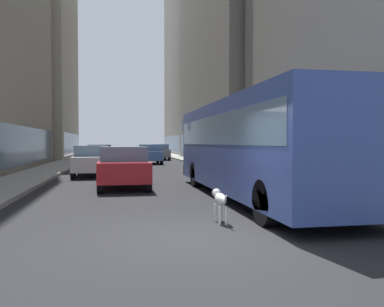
# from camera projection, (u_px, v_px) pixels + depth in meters

# --- Properties ---
(ground_plane) EXTENTS (120.00, 120.00, 0.00)m
(ground_plane) POSITION_uv_depth(u_px,v_px,m) (131.00, 159.00, 41.98)
(ground_plane) COLOR #232326
(sidewalk_left) EXTENTS (2.40, 110.00, 0.15)m
(sidewalk_left) POSITION_uv_depth(u_px,v_px,m) (75.00, 159.00, 40.93)
(sidewalk_left) COLOR #9E9991
(sidewalk_left) RESTS_ON ground
(sidewalk_right) EXTENTS (2.40, 110.00, 0.15)m
(sidewalk_right) POSITION_uv_depth(u_px,v_px,m) (184.00, 158.00, 43.03)
(sidewalk_right) COLOR gray
(sidewalk_right) RESTS_ON ground
(building_left_far) EXTENTS (10.95, 15.81, 26.66)m
(building_left_far) POSITION_uv_depth(u_px,v_px,m) (19.00, 36.00, 43.14)
(building_left_far) COLOR #B2A893
(building_left_far) RESTS_ON ground
(building_right_mid) EXTENTS (12.00, 21.39, 24.81)m
(building_right_mid) POSITION_uv_depth(u_px,v_px,m) (259.00, 31.00, 37.89)
(building_right_mid) COLOR gray
(building_right_mid) RESTS_ON ground
(building_right_far) EXTENTS (10.56, 20.08, 32.70)m
(building_right_far) POSITION_uv_depth(u_px,v_px,m) (207.00, 46.00, 59.85)
(building_right_far) COLOR gray
(building_right_far) RESTS_ON ground
(transit_bus) EXTENTS (2.78, 11.53, 3.05)m
(transit_bus) POSITION_uv_depth(u_px,v_px,m) (252.00, 143.00, 12.73)
(transit_bus) COLOR #33478C
(transit_bus) RESTS_ON ground
(car_red_coupe) EXTENTS (1.91, 4.00, 1.62)m
(car_red_coupe) POSITION_uv_depth(u_px,v_px,m) (124.00, 167.00, 15.54)
(car_red_coupe) COLOR red
(car_red_coupe) RESTS_ON ground
(car_blue_hatchback) EXTENTS (1.93, 4.06, 1.62)m
(car_blue_hatchback) POSITION_uv_depth(u_px,v_px,m) (149.00, 154.00, 33.35)
(car_blue_hatchback) COLOR #4C6BB7
(car_blue_hatchback) RESTS_ON ground
(car_grey_wagon) EXTENTS (1.82, 4.27, 1.62)m
(car_grey_wagon) POSITION_uv_depth(u_px,v_px,m) (159.00, 152.00, 40.74)
(car_grey_wagon) COLOR slate
(car_grey_wagon) RESTS_ON ground
(car_white_van) EXTENTS (1.73, 4.39, 1.62)m
(car_white_van) POSITION_uv_depth(u_px,v_px,m) (91.00, 161.00, 21.05)
(car_white_van) COLOR silver
(car_white_van) RESTS_ON ground
(car_black_suv) EXTENTS (1.89, 4.46, 1.62)m
(car_black_suv) POSITION_uv_depth(u_px,v_px,m) (100.00, 155.00, 31.48)
(car_black_suv) COLOR black
(car_black_suv) RESTS_ON ground
(dalmatian_dog) EXTENTS (0.22, 0.96, 0.72)m
(dalmatian_dog) POSITION_uv_depth(u_px,v_px,m) (220.00, 199.00, 8.86)
(dalmatian_dog) COLOR white
(dalmatian_dog) RESTS_ON ground
(pedestrian_with_handbag) EXTENTS (0.45, 0.34, 1.69)m
(pedestrian_with_handbag) POSITION_uv_depth(u_px,v_px,m) (376.00, 171.00, 10.75)
(pedestrian_with_handbag) COLOR #1E1E2D
(pedestrian_with_handbag) RESTS_ON sidewalk_right
(pedestrian_in_coat) EXTENTS (0.34, 0.34, 1.69)m
(pedestrian_in_coat) POSITION_uv_depth(u_px,v_px,m) (310.00, 163.00, 14.86)
(pedestrian_in_coat) COLOR #1E1E2D
(pedestrian_in_coat) RESTS_ON sidewalk_right
(traffic_light_near) EXTENTS (0.24, 0.41, 3.40)m
(traffic_light_near) POSITION_uv_depth(u_px,v_px,m) (361.00, 118.00, 10.52)
(traffic_light_near) COLOR black
(traffic_light_near) RESTS_ON sidewalk_right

